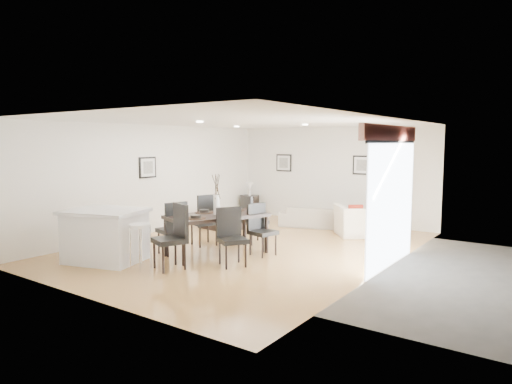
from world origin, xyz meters
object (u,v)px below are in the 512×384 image
Objects in this scene: dining_chair_wnear at (174,225)px; dining_chair_wfar at (206,217)px; dining_chair_efar at (260,226)px; side_table at (250,205)px; dining_chair_head at (174,233)px; armchair at (361,221)px; coffee_table at (221,221)px; kitchen_island at (105,235)px; sofa at (315,217)px; dining_chair_foot at (251,217)px; bar_stool at (140,230)px; dining_table at (217,218)px; dining_chair_enear at (231,233)px.

dining_chair_wfar is (0.00, 0.98, 0.03)m from dining_chair_wnear.
dining_chair_wnear is 1.74m from dining_chair_efar.
dining_chair_head is at bearing -66.38° from side_table.
dining_chair_wfar is (-2.37, -2.97, 0.26)m from armchair.
side_table is at bearing 113.49° from coffee_table.
dining_chair_efar is 5.15m from side_table.
dining_chair_efar is (-0.97, -2.91, 0.20)m from armchair.
armchair is 0.69× the size of kitchen_island.
dining_chair_foot reaches higher than sofa.
dining_table is at bearing 76.17° from bar_stool.
dining_chair_foot is at bearing 174.54° from dining_chair_wnear.
sofa is at bearing -69.81° from dining_chair_foot.
bar_stool is (1.31, -3.83, 0.49)m from coffee_table.
dining_table is 2.83m from coffee_table.
bar_stool is at bearing -16.45° from kitchen_island.
sofa is 2.75m from side_table.
dining_chair_wfar is (-0.70, 0.46, -0.10)m from dining_table.
coffee_table is 1.79× the size of side_table.
dining_chair_wnear is 1.32m from kitchen_island.
sofa is at bearing 84.01° from bar_stool.
coffee_table is (-2.42, 1.68, -0.36)m from dining_chair_efar.
coffee_table is at bearing 149.49° from dining_table.
armchair is at bearing 25.28° from coffee_table.
dining_chair_foot is 3.17m from kitchen_island.
armchair reaches higher than sofa.
dining_chair_wnear is 1.42m from dining_chair_enear.
dining_chair_wnear is at bearing -70.57° from side_table.
dining_chair_foot is at bearing -53.55° from side_table.
dining_chair_wfar is 1.68m from dining_chair_enear.
dining_chair_foot reaches higher than side_table.
coffee_table is (-2.42, 2.64, -0.38)m from dining_chair_enear.
dining_table is at bearing -61.32° from side_table.
side_table is (-2.52, 5.77, -0.35)m from dining_chair_head.
dining_chair_wfar reaches higher than sofa.
coffee_table is (-1.67, 0.96, -0.39)m from dining_chair_foot.
kitchen_island is at bearing -79.95° from side_table.
sofa is at bearing 108.93° from dining_table.
dining_chair_head is (-0.14, -5.09, 0.38)m from sofa.
dining_chair_wfar is at bearing 105.64° from dining_chair_efar.
bar_stool is at bearing 67.34° from sofa.
bar_stool is at bearing 107.61° from dining_chair_foot.
dining_chair_efar is at bearing 141.57° from dining_chair_wnear.
side_table is 6.54m from bar_stool.
bar_stool is (-0.36, -2.87, 0.10)m from dining_chair_foot.
sofa is 5.10m from dining_chair_head.
dining_chair_efar is at bearing -51.64° from side_table.
dining_chair_wnear is at bearing 104.88° from bar_stool.
dining_chair_head reaches higher than armchair.
dining_chair_wnear is at bearing 18.74° from armchair.
bar_stool is at bearing 169.28° from dining_chair_enear.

